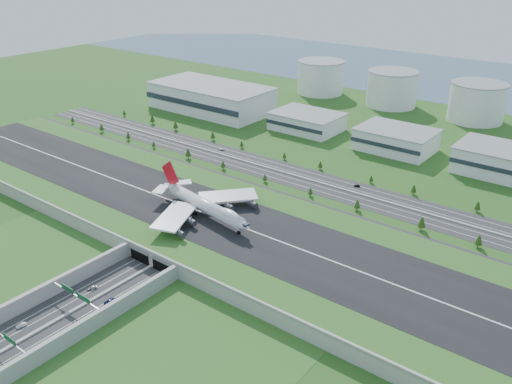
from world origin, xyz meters
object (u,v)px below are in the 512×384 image
Objects in this scene: car_1 at (21,325)px; car_2 at (110,301)px; boeing_747 at (204,205)px; car_4 at (129,133)px; fuel_tank_a at (321,77)px; car_7 at (221,149)px; car_5 at (357,186)px; car_0 at (92,288)px.

car_1 is 38.64m from car_2.
car_4 is at bearing 162.24° from boeing_747.
car_1 is (111.54, -427.94, -16.63)m from fuel_tank_a.
car_5 is at bearing 75.00° from car_7.
car_2 is at bearing -70.34° from boeing_747.
car_1 is at bearing -132.12° from car_4.
car_0 is at bearing -126.31° from car_4.
boeing_747 is 83.47m from car_2.
car_0 is (-0.80, -79.41, -14.06)m from boeing_747.
fuel_tank_a is 0.63× the size of boeing_747.
car_7 is (-79.29, 104.88, -14.03)m from boeing_747.
car_7 is at bearing 121.13° from car_1.
boeing_747 reaches higher than car_1.
car_1 reaches higher than car_5.
car_1 is at bearing -81.61° from boeing_747.
fuel_tank_a is 11.04× the size of car_4.
car_2 is at bearing -124.04° from car_4.
car_5 is at bearing -52.73° from fuel_tank_a.
fuel_tank_a reaches higher than car_0.
car_7 reaches higher than car_5.
fuel_tank_a reaches higher than boeing_747.
car_5 is (43.30, 186.87, -0.14)m from car_0.
boeing_747 reaches higher than car_2.
car_0 is 1.06× the size of car_1.
car_1 is 233.93m from car_7.
car_4 is 92.32m from car_7.
car_4 is at bearing 141.48° from car_1.
car_4 is at bearing -48.43° from car_2.
car_0 is at bearing -73.97° from fuel_tank_a.
car_2 is (14.88, -80.93, -14.03)m from boeing_747.
car_7 is (-77.56, 220.70, 0.10)m from car_1.
car_2 is 1.35× the size of car_4.
fuel_tank_a is at bearing 119.19° from boeing_747.
car_0 is at bearing 100.31° from car_1.
car_7 is at bearing 136.33° from boeing_747.
boeing_747 is 116.43m from car_5.
car_2 is 1.04× the size of car_7.
car_5 is 0.70× the size of car_7.
car_4 is (-168.96, 165.91, -0.04)m from car_0.
car_7 is (-121.78, -2.58, 0.17)m from car_5.
car_5 is (27.61, 188.39, -0.17)m from car_2.
fuel_tank_a reaches higher than car_1.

